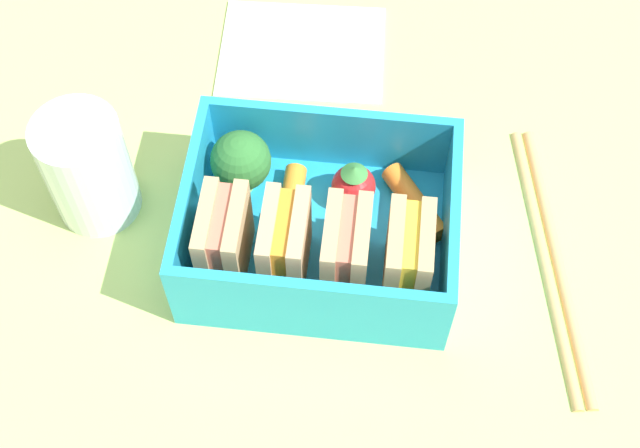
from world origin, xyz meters
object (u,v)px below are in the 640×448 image
sandwich_center_left (346,251)px  carrot_stick_far_left (415,203)px  sandwich_center (285,245)px  drinking_glass (88,168)px  broccoli_floret (241,161)px  carrot_stick_left (292,198)px  folded_napkin (302,50)px  chopstick_pair (552,258)px  sandwich_left (408,257)px  strawberry_far_left (354,185)px  sandwich_center_right (224,239)px

sandwich_center_left → carrot_stick_far_left: bearing=-127.3°
sandwich_center → drinking_glass: drinking_glass is taller
sandwich_center_left → broccoli_floret: 8.85cm
carrot_stick_left → broccoli_floret: bearing=-16.6°
sandwich_center_left → folded_napkin: sandwich_center_left is taller
sandwich_center_left → sandwich_center: 3.53cm
broccoli_floret → chopstick_pair: (-19.46, 2.53, -3.62)cm
carrot_stick_far_left → drinking_glass: bearing=2.9°
sandwich_left → folded_napkin: bearing=-65.4°
sandwich_left → carrot_stick_left: size_ratio=1.27×
carrot_stick_far_left → folded_napkin: carrot_stick_far_left is taller
carrot_stick_far_left → broccoli_floret: bearing=-2.5°
sandwich_center → strawberry_far_left: 6.54cm
sandwich_center → carrot_stick_far_left: 9.12cm
sandwich_center_left → sandwich_center_right: 7.06cm
carrot_stick_far_left → carrot_stick_left: 7.60cm
broccoli_floret → carrot_stick_far_left: bearing=177.5°
carrot_stick_far_left → sandwich_left: bearing=86.8°
drinking_glass → carrot_stick_left: bearing=-177.6°
folded_napkin → drinking_glass: bearing=51.5°
strawberry_far_left → drinking_glass: 16.18cm
sandwich_left → carrot_stick_far_left: bearing=-93.2°
strawberry_far_left → sandwich_center_right: bearing=37.4°
sandwich_left → sandwich_center: 7.06cm
sandwich_left → strawberry_far_left: (3.55, -5.37, -1.27)cm
carrot_stick_left → chopstick_pair: (-16.29, 1.58, -1.54)cm
carrot_stick_far_left → sandwich_center_left: bearing=52.7°
sandwich_center_right → carrot_stick_left: size_ratio=1.27×
carrot_stick_left → chopstick_pair: carrot_stick_left is taller
sandwich_center → carrot_stick_left: size_ratio=1.27×
strawberry_far_left → carrot_stick_left: bearing=12.6°
carrot_stick_left → drinking_glass: drinking_glass is taller
drinking_glass → folded_napkin: bearing=-128.5°
chopstick_pair → drinking_glass: (28.62, -1.05, 3.53)cm
chopstick_pair → broccoli_floret: bearing=-7.4°
chopstick_pair → sandwich_center_right: bearing=8.6°
sandwich_center → chopstick_pair: (-16.04, -2.96, -3.62)cm
carrot_stick_far_left → carrot_stick_left: same height
carrot_stick_left → drinking_glass: 12.50cm
sandwich_left → broccoli_floret: (10.47, -5.48, 0.00)cm
sandwich_center_right → chopstick_pair: 20.12cm
sandwich_left → drinking_glass: bearing=-11.5°
sandwich_center_left → drinking_glass: bearing=-14.0°
drinking_glass → sandwich_left: bearing=168.5°
folded_napkin → sandwich_left: bearing=114.6°
sandwich_center_left → drinking_glass: drinking_glass is taller
sandwich_center_left → sandwich_left: bearing=180.0°
strawberry_far_left → broccoli_floret: bearing=-0.9°
sandwich_left → sandwich_center_right: (10.59, 0.00, 0.00)cm
chopstick_pair → sandwich_left: bearing=18.2°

